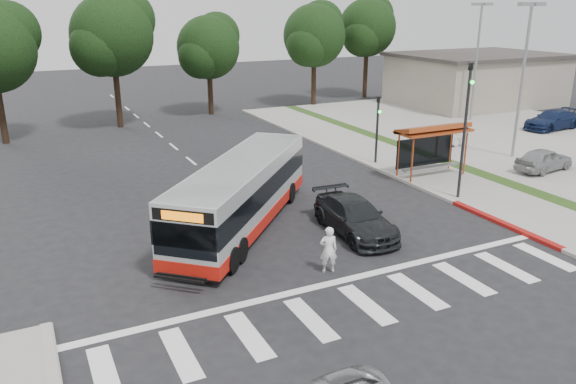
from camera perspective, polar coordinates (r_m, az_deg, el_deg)
ground at (r=22.07m, az=0.73°, el=-5.51°), size 140.00×140.00×0.00m
sidewalk_east at (r=34.04m, az=11.28°, el=2.96°), size 4.00×40.00×0.12m
curb_east at (r=32.90m, az=8.50°, el=2.60°), size 0.30×40.00×0.15m
curb_east_red at (r=25.74m, az=21.08°, el=-3.04°), size 0.32×6.00×0.15m
parking_lot at (r=43.51m, az=22.47°, el=5.27°), size 18.00×36.00×0.10m
commercial_building at (r=56.34m, az=18.52°, el=10.68°), size 14.00×10.00×4.40m
building_roof_cap at (r=56.10m, az=18.77°, el=13.05°), size 14.60×10.60×0.30m
crosswalk_ladder at (r=18.23m, az=7.96°, el=-11.21°), size 18.00×2.60×0.01m
bus_shelter at (r=31.20m, az=14.44°, el=5.66°), size 4.20×1.60×2.86m
traffic_signal_ne_tall at (r=27.48m, az=17.60°, el=6.94°), size 0.18×0.37×6.50m
traffic_signal_ne_short at (r=33.06m, az=9.08°, el=6.94°), size 0.18×0.37×4.00m
lot_light_front at (r=36.32m, az=22.92°, el=12.25°), size 1.90×0.35×9.01m
lot_light_mid at (r=47.54m, az=18.73°, el=13.88°), size 1.90×0.35×9.01m
tree_ne_a at (r=52.55m, az=2.73°, el=15.69°), size 6.16×5.74×9.30m
tree_ne_b at (r=57.86m, az=8.10°, el=16.32°), size 6.16×5.74×10.02m
tree_north_a at (r=44.68m, az=-17.38°, el=15.08°), size 6.60×6.15×10.17m
tree_north_b at (r=48.59m, az=-8.04°, el=14.44°), size 5.72×5.33×8.43m
transit_bus at (r=23.55m, az=-4.69°, el=-0.28°), size 9.10×9.82×2.85m
pedestrian at (r=19.74m, az=4.13°, el=-5.86°), size 0.72×0.58×1.72m
dark_sedan at (r=23.20m, az=6.81°, el=-2.53°), size 2.30×5.01×1.42m
parked_car_0 at (r=34.55m, az=24.57°, el=3.03°), size 3.97×2.01×1.29m
parked_car_1 at (r=38.07m, az=15.11°, el=5.28°), size 3.63×1.57×1.16m
parked_car_3 at (r=46.58m, az=25.29°, el=6.65°), size 5.00×2.34×1.41m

